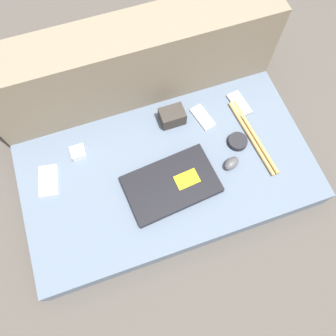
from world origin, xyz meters
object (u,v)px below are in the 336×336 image
object	(u,v)px
phone_black	(239,104)
phone_small	(203,117)
laptop	(171,184)
phone_silver	(49,181)
speaker_puck	(238,141)
computer_mouse	(231,163)
charger_brick	(78,152)
camera_pouch	(172,116)

from	to	relation	value
phone_black	phone_small	bearing A→B (deg)	176.08
laptop	phone_silver	xyz separation A→B (m)	(-0.45, 0.17, -0.01)
phone_small	phone_black	bearing A→B (deg)	-9.88
laptop	speaker_puck	distance (m)	0.33
computer_mouse	phone_small	size ratio (longest dim) A/B	0.63
laptop	phone_black	size ratio (longest dim) A/B	2.79
computer_mouse	phone_black	world-z (taller)	computer_mouse
computer_mouse	charger_brick	bearing A→B (deg)	132.64
laptop	computer_mouse	size ratio (longest dim) A/B	4.56
computer_mouse	speaker_puck	distance (m)	0.11
phone_silver	phone_small	size ratio (longest dim) A/B	1.08
computer_mouse	phone_silver	xyz separation A→B (m)	(-0.70, 0.17, -0.01)
camera_pouch	charger_brick	xyz separation A→B (m)	(-0.41, -0.02, -0.02)
camera_pouch	laptop	bearing A→B (deg)	-109.95
phone_black	charger_brick	bearing A→B (deg)	173.02
laptop	charger_brick	bearing A→B (deg)	135.45
laptop	camera_pouch	world-z (taller)	camera_pouch
laptop	charger_brick	size ratio (longest dim) A/B	6.44
charger_brick	computer_mouse	bearing A→B (deg)	-23.63
phone_black	camera_pouch	xyz separation A→B (m)	(-0.30, 0.02, 0.03)
phone_silver	phone_black	bearing A→B (deg)	15.51
computer_mouse	speaker_puck	bearing A→B (deg)	28.74
phone_silver	charger_brick	xyz separation A→B (m)	(0.14, 0.08, 0.01)
speaker_puck	phone_small	size ratio (longest dim) A/B	0.64
speaker_puck	charger_brick	size ratio (longest dim) A/B	1.43
speaker_puck	charger_brick	bearing A→B (deg)	165.47
computer_mouse	phone_small	xyz separation A→B (m)	(-0.03, 0.24, -0.01)
computer_mouse	phone_silver	size ratio (longest dim) A/B	0.59
computer_mouse	camera_pouch	world-z (taller)	camera_pouch
laptop	computer_mouse	xyz separation A→B (m)	(0.25, 0.01, 0.00)
computer_mouse	phone_small	bearing A→B (deg)	72.80
phone_small	charger_brick	xyz separation A→B (m)	(-0.53, 0.01, 0.01)
computer_mouse	speaker_puck	size ratio (longest dim) A/B	0.99
computer_mouse	speaker_puck	world-z (taller)	computer_mouse
computer_mouse	phone_black	size ratio (longest dim) A/B	0.61
camera_pouch	charger_brick	world-z (taller)	camera_pouch
phone_small	charger_brick	world-z (taller)	charger_brick
camera_pouch	phone_small	bearing A→B (deg)	-13.66
phone_black	laptop	bearing A→B (deg)	-154.77
speaker_puck	phone_silver	bearing A→B (deg)	173.59
laptop	speaker_puck	world-z (taller)	laptop
laptop	phone_silver	size ratio (longest dim) A/B	2.67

